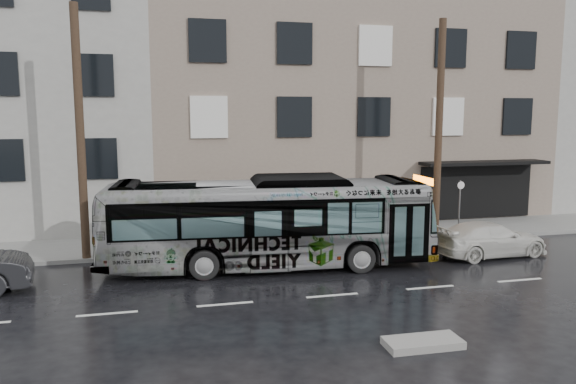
# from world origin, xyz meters

# --- Properties ---
(ground) EXTENTS (120.00, 120.00, 0.00)m
(ground) POSITION_xyz_m (0.00, 0.00, 0.00)
(ground) COLOR black
(ground) RESTS_ON ground
(sidewalk) EXTENTS (90.00, 3.60, 0.15)m
(sidewalk) POSITION_xyz_m (0.00, 4.90, 0.07)
(sidewalk) COLOR gray
(sidewalk) RESTS_ON ground
(building_taupe) EXTENTS (20.00, 12.00, 11.00)m
(building_taupe) POSITION_xyz_m (5.00, 12.70, 5.50)
(building_taupe) COLOR gray
(building_taupe) RESTS_ON ground
(utility_pole_front) EXTENTS (0.30, 0.30, 9.00)m
(utility_pole_front) POSITION_xyz_m (6.50, 3.30, 4.65)
(utility_pole_front) COLOR #3E2D1F
(utility_pole_front) RESTS_ON sidewalk
(utility_pole_rear) EXTENTS (0.30, 0.30, 9.00)m
(utility_pole_rear) POSITION_xyz_m (-7.50, 3.30, 4.65)
(utility_pole_rear) COLOR #3E2D1F
(utility_pole_rear) RESTS_ON sidewalk
(sign_post) EXTENTS (0.06, 0.06, 2.40)m
(sign_post) POSITION_xyz_m (7.60, 3.30, 1.35)
(sign_post) COLOR slate
(sign_post) RESTS_ON sidewalk
(bus) EXTENTS (11.70, 3.71, 3.20)m
(bus) POSITION_xyz_m (-1.22, 0.99, 1.60)
(bus) COLOR #B2B2B2
(bus) RESTS_ON ground
(white_sedan) EXTENTS (4.60, 2.16, 1.30)m
(white_sedan) POSITION_xyz_m (7.28, 0.52, 0.65)
(white_sedan) COLOR silver
(white_sedan) RESTS_ON ground
(slush_pile) EXTENTS (1.81, 0.83, 0.18)m
(slush_pile) POSITION_xyz_m (0.89, -6.50, 0.09)
(slush_pile) COLOR gray
(slush_pile) RESTS_ON ground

